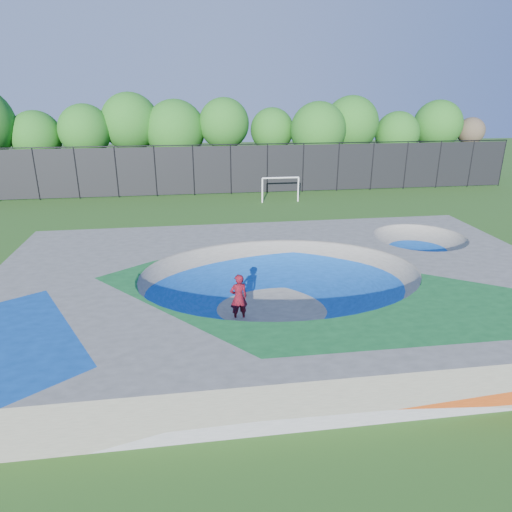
% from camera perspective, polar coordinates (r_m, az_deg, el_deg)
% --- Properties ---
extents(ground, '(120.00, 120.00, 0.00)m').
position_cam_1_polar(ground, '(18.25, 2.95, -6.39)').
color(ground, '#285617').
rests_on(ground, ground).
extents(skate_deck, '(22.00, 14.00, 1.50)m').
position_cam_1_polar(skate_deck, '(17.93, 2.99, -4.24)').
color(skate_deck, gray).
rests_on(skate_deck, ground).
extents(skater, '(0.74, 0.56, 1.84)m').
position_cam_1_polar(skater, '(16.87, -2.18, -5.22)').
color(skater, '#B10E20').
rests_on(skater, ground).
extents(skateboard, '(0.79, 0.27, 0.05)m').
position_cam_1_polar(skateboard, '(17.27, -2.14, -7.91)').
color(skateboard, black).
rests_on(skateboard, ground).
extents(soccer_goal, '(2.90, 0.12, 1.91)m').
position_cam_1_polar(soccer_goal, '(35.02, 3.08, 8.88)').
color(soccer_goal, white).
rests_on(soccer_goal, ground).
extents(fence, '(48.09, 0.09, 4.04)m').
position_cam_1_polar(fence, '(37.64, -3.17, 10.86)').
color(fence, black).
rests_on(fence, ground).
extents(treeline, '(51.43, 7.25, 8.52)m').
position_cam_1_polar(treeline, '(42.33, -9.55, 15.62)').
color(treeline, '#422F21').
rests_on(treeline, ground).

